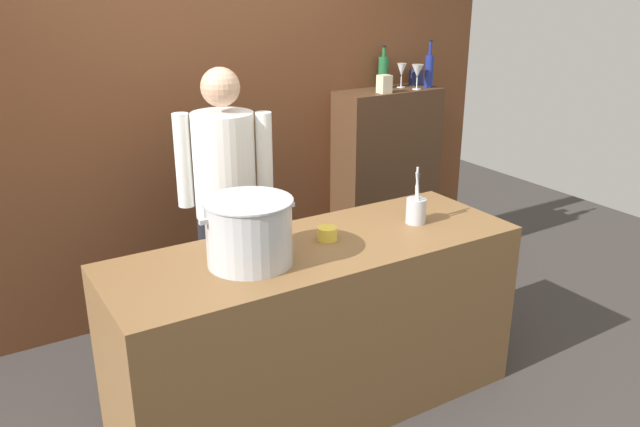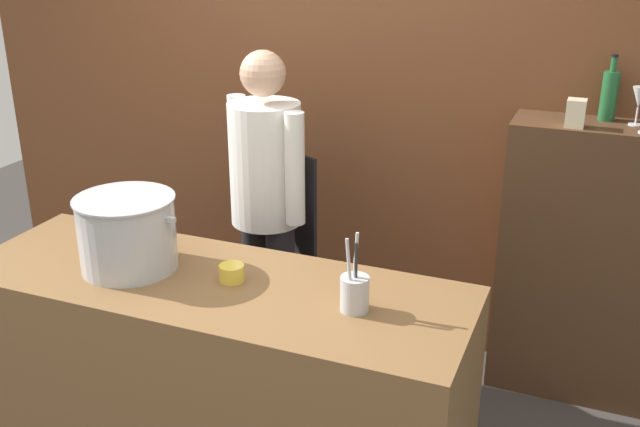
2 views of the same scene
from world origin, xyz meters
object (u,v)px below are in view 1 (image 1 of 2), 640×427
at_px(chef, 226,193).
at_px(utensil_crock, 416,210).
at_px(wine_bottle_green, 383,72).
at_px(wine_glass_wide, 402,71).
at_px(spice_tin_cream, 384,84).
at_px(stockpot_large, 249,232).
at_px(wine_glass_short, 417,72).
at_px(wine_bottle_cobalt, 429,70).
at_px(butter_jar, 327,234).
at_px(spice_tin_navy, 416,77).

distance_m(chef, utensil_crock, 1.06).
bearing_deg(wine_bottle_green, chef, -160.66).
bearing_deg(wine_bottle_green, wine_glass_wide, -21.78).
height_order(wine_bottle_green, spice_tin_cream, wine_bottle_green).
height_order(stockpot_large, wine_glass_short, wine_glass_short).
bearing_deg(wine_bottle_cobalt, butter_jar, -144.53).
height_order(stockpot_large, wine_bottle_cobalt, wine_bottle_cobalt).
xyz_separation_m(chef, wine_glass_wide, (1.58, 0.46, 0.51)).
bearing_deg(wine_glass_short, spice_tin_cream, -179.20).
relative_size(stockpot_large, wine_bottle_green, 1.54).
height_order(wine_bottle_cobalt, spice_tin_navy, wine_bottle_cobalt).
bearing_deg(utensil_crock, spice_tin_navy, 51.30).
distance_m(chef, spice_tin_cream, 1.44).
relative_size(butter_jar, spice_tin_cream, 0.81).
height_order(butter_jar, spice_tin_navy, spice_tin_navy).
bearing_deg(spice_tin_navy, stockpot_large, -147.04).
distance_m(utensil_crock, spice_tin_navy, 1.69).
height_order(chef, wine_glass_short, chef).
distance_m(chef, wine_glass_wide, 1.72).
relative_size(stockpot_large, wine_bottle_cobalt, 1.37).
height_order(stockpot_large, butter_jar, stockpot_large).
distance_m(chef, wine_bottle_cobalt, 1.85).
xyz_separation_m(chef, wine_bottle_cobalt, (1.74, 0.36, 0.52)).
relative_size(stockpot_large, butter_jar, 4.63).
xyz_separation_m(wine_glass_wide, spice_tin_cream, (-0.25, -0.13, -0.06)).
distance_m(chef, butter_jar, 0.77).
relative_size(wine_bottle_cobalt, wine_glass_wide, 1.95).
xyz_separation_m(utensil_crock, wine_bottle_green, (0.73, 1.29, 0.50)).
bearing_deg(chef, wine_glass_short, -141.07).
relative_size(utensil_crock, wine_bottle_green, 1.01).
relative_size(chef, butter_jar, 17.01).
xyz_separation_m(wine_bottle_green, wine_glass_wide, (0.12, -0.05, 0.00)).
bearing_deg(wine_bottle_green, wine_bottle_cobalt, -27.16).
distance_m(wine_bottle_green, wine_glass_short, 0.24).
height_order(wine_glass_short, spice_tin_cream, wine_glass_short).
distance_m(utensil_crock, wine_glass_short, 1.52).
relative_size(butter_jar, wine_bottle_green, 0.33).
relative_size(chef, stockpot_large, 3.68).
distance_m(chef, wine_bottle_green, 1.62).
bearing_deg(spice_tin_navy, wine_glass_wide, -169.06).
distance_m(chef, stockpot_large, 0.82).
height_order(wine_bottle_green, spice_tin_navy, wine_bottle_green).
bearing_deg(wine_bottle_cobalt, spice_tin_navy, 93.29).
bearing_deg(stockpot_large, chef, 73.70).
relative_size(stockpot_large, wine_glass_wide, 2.67).
xyz_separation_m(wine_glass_short, spice_tin_navy, (0.12, 0.15, -0.07)).
relative_size(utensil_crock, wine_bottle_cobalt, 0.90).
distance_m(stockpot_large, wine_glass_wide, 2.23).
bearing_deg(wine_glass_short, utensil_crock, -128.85).
height_order(chef, spice_tin_navy, chef).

